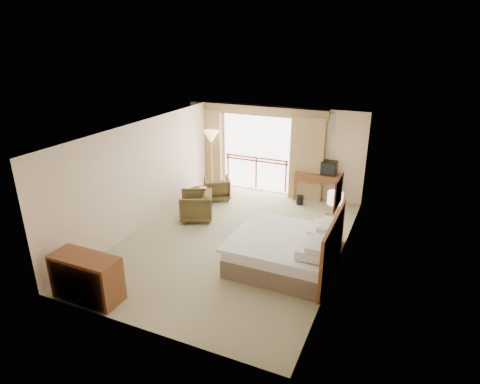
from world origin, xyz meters
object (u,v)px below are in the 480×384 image
at_px(nightstand, 332,231).
at_px(tv, 329,168).
at_px(desk, 318,178).
at_px(table_lamp, 335,198).
at_px(dresser, 86,278).
at_px(armchair_near, 197,219).
at_px(floor_lamp, 211,139).
at_px(side_table, 200,195).
at_px(bed, 286,250).
at_px(armchair_far, 217,199).
at_px(wastebasket, 300,200).

height_order(nightstand, tv, tv).
bearing_deg(tv, desk, 146.42).
xyz_separation_m(table_lamp, tv, (-0.66, 2.48, -0.08)).
xyz_separation_m(tv, dresser, (-3.07, -6.51, -0.62)).
bearing_deg(armchair_near, floor_lamp, 171.08).
height_order(side_table, floor_lamp, floor_lamp).
bearing_deg(floor_lamp, bed, -44.79).
relative_size(nightstand, table_lamp, 1.04).
distance_m(side_table, floor_lamp, 2.08).
bearing_deg(tv, floor_lamp, 163.09).
relative_size(armchair_far, side_table, 1.29).
height_order(bed, armchair_far, bed).
bearing_deg(table_lamp, tv, 104.97).
relative_size(side_table, floor_lamp, 0.31).
distance_m(wastebasket, floor_lamp, 3.36).
height_order(bed, table_lamp, table_lamp).
distance_m(nightstand, table_lamp, 0.81).
xyz_separation_m(bed, armchair_near, (-2.92, 1.28, -0.38)).
distance_m(armchair_near, floor_lamp, 2.94).
bearing_deg(floor_lamp, armchair_far, -54.17).
distance_m(bed, desk, 4.01).
relative_size(bed, wastebasket, 8.02).
xyz_separation_m(table_lamp, armchair_near, (-3.61, -0.16, -1.14)).
relative_size(tv, armchair_near, 0.52).
xyz_separation_m(bed, armchair_far, (-3.07, 2.82, -0.38)).
distance_m(bed, side_table, 3.78).
height_order(bed, armchair_near, bed).
distance_m(tv, floor_lamp, 3.73).
relative_size(table_lamp, tv, 1.43).
distance_m(armchair_far, armchair_near, 1.54).
bearing_deg(dresser, floor_lamp, 93.97).
xyz_separation_m(desk, tv, (0.30, -0.06, 0.39)).
height_order(armchair_far, floor_lamp, floor_lamp).
relative_size(table_lamp, wastebasket, 2.35).
height_order(tv, dresser, tv).
xyz_separation_m(table_lamp, dresser, (-3.73, -4.03, -0.70)).
distance_m(table_lamp, armchair_near, 3.79).
bearing_deg(nightstand, wastebasket, 123.39).
height_order(nightstand, wastebasket, nightstand).
bearing_deg(bed, armchair_far, 137.45).
relative_size(tv, armchair_far, 0.59).
relative_size(wastebasket, side_table, 0.46).
height_order(desk, side_table, desk).
xyz_separation_m(desk, dresser, (-2.77, -6.57, -0.23)).
relative_size(desk, armchair_far, 1.78).
distance_m(table_lamp, side_table, 4.00).
height_order(table_lamp, wastebasket, table_lamp).
bearing_deg(armchair_near, nightstand, 65.41).
distance_m(tv, armchair_far, 3.45).
xyz_separation_m(wastebasket, armchair_far, (-2.42, -0.59, -0.13)).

